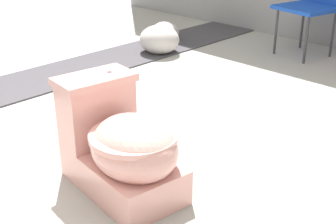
# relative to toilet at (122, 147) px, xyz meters

# --- Properties ---
(ground_plane) EXTENTS (14.00, 14.00, 0.00)m
(ground_plane) POSITION_rel_toilet_xyz_m (-0.28, -0.04, -0.22)
(ground_plane) COLOR #A8A59E
(gravel_strip) EXTENTS (0.56, 8.00, 0.01)m
(gravel_strip) POSITION_rel_toilet_xyz_m (-1.59, 0.46, -0.21)
(gravel_strip) COLOR #423F44
(gravel_strip) RESTS_ON ground
(toilet) EXTENTS (0.67, 0.45, 0.52)m
(toilet) POSITION_rel_toilet_xyz_m (0.00, 0.00, 0.00)
(toilet) COLOR #E09E93
(toilet) RESTS_ON ground
(boulder_near) EXTENTS (0.37, 0.35, 0.25)m
(boulder_near) POSITION_rel_toilet_xyz_m (-1.45, 1.67, -0.09)
(boulder_near) COLOR #B7B2AD
(boulder_near) RESTS_ON ground
(boulder_far) EXTENTS (0.38, 0.38, 0.19)m
(boulder_far) POSITION_rel_toilet_xyz_m (-1.70, 1.99, -0.13)
(boulder_far) COLOR #B7B2AD
(boulder_far) RESTS_ON ground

